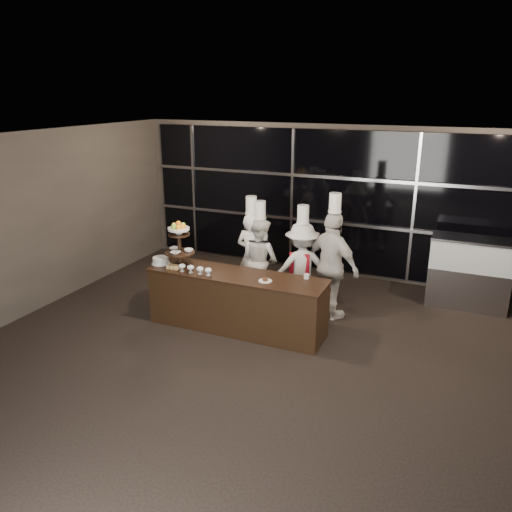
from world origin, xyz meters
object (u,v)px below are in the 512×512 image
at_px(display_case, 470,269).
at_px(chef_d, 332,265).
at_px(chef_a, 251,255).
at_px(chef_c, 301,267).
at_px(chef_b, 260,259).
at_px(buffet_counter, 237,301).
at_px(display_stand, 179,241).
at_px(layer_cake, 161,261).

distance_m(display_case, chef_d, 2.50).
height_order(display_case, chef_a, chef_a).
relative_size(chef_c, chef_d, 0.88).
bearing_deg(chef_b, buffet_counter, -84.77).
bearing_deg(chef_b, display_stand, -126.88).
bearing_deg(chef_a, display_case, 18.17).
bearing_deg(layer_cake, display_case, 27.74).
height_order(chef_b, chef_c, chef_c).
bearing_deg(layer_cake, buffet_counter, 2.13).
relative_size(display_case, chef_d, 0.64).
bearing_deg(chef_d, chef_c, 170.43).
distance_m(chef_b, chef_d, 1.37).
relative_size(chef_b, chef_c, 0.99).
bearing_deg(chef_b, layer_cake, -134.88).
xyz_separation_m(chef_b, chef_d, (1.35, -0.20, 0.14)).
relative_size(chef_b, chef_d, 0.87).
relative_size(buffet_counter, chef_b, 1.56).
height_order(display_stand, chef_d, chef_d).
bearing_deg(buffet_counter, chef_b, 95.23).
distance_m(buffet_counter, chef_d, 1.65).
bearing_deg(chef_a, chef_c, -7.66).
height_order(display_stand, chef_c, chef_c).
height_order(buffet_counter, chef_c, chef_c).
relative_size(display_stand, layer_cake, 2.48).
bearing_deg(chef_d, chef_b, 171.65).
distance_m(display_stand, chef_a, 1.50).
relative_size(layer_cake, chef_c, 0.16).
distance_m(display_stand, chef_d, 2.49).
bearing_deg(buffet_counter, chef_d, 38.57).
xyz_separation_m(display_case, chef_d, (-2.06, -1.40, 0.23)).
height_order(chef_c, chef_d, chef_d).
distance_m(buffet_counter, chef_b, 1.23).
height_order(layer_cake, chef_c, chef_c).
distance_m(layer_cake, chef_d, 2.78).
bearing_deg(chef_c, chef_a, 172.34).
bearing_deg(layer_cake, chef_c, 29.07).
bearing_deg(chef_a, chef_d, -8.34).
bearing_deg(display_stand, chef_c, 32.55).
relative_size(buffet_counter, layer_cake, 9.47).
xyz_separation_m(chef_b, chef_c, (0.80, -0.11, 0.01)).
height_order(buffet_counter, chef_b, chef_b).
bearing_deg(layer_cake, display_stand, 8.31).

